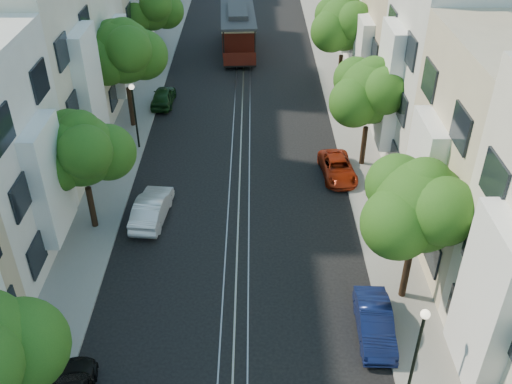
{
  "coord_description": "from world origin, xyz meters",
  "views": [
    {
      "loc": [
        0.8,
        -8.91,
        17.6
      ],
      "look_at": [
        0.91,
        13.88,
        2.2
      ],
      "focal_mm": 40.0,
      "sensor_mm": 36.0,
      "label": 1
    }
  ],
  "objects_px": {
    "tree_w_c": "(124,53)",
    "tree_e_b": "(420,208)",
    "lamp_west": "(134,107)",
    "parked_car_w_mid": "(152,208)",
    "tree_e_d": "(345,25)",
    "lamp_east": "(419,341)",
    "parked_car_w_far": "(163,96)",
    "tree_e_c": "(371,93)",
    "parked_car_e_mid": "(375,323)",
    "tree_w_d": "(152,8)",
    "parked_car_e_far": "(338,168)",
    "tree_w_b": "(82,152)",
    "cable_car": "(238,28)"
  },
  "relations": [
    {
      "from": "tree_e_c",
      "to": "lamp_west",
      "type": "height_order",
      "value": "tree_e_c"
    },
    {
      "from": "parked_car_e_mid",
      "to": "parked_car_w_far",
      "type": "relative_size",
      "value": 1.03
    },
    {
      "from": "lamp_west",
      "to": "parked_car_w_mid",
      "type": "bearing_deg",
      "value": -75.37
    },
    {
      "from": "tree_w_c",
      "to": "parked_car_w_far",
      "type": "distance_m",
      "value": 5.79
    },
    {
      "from": "tree_w_b",
      "to": "lamp_east",
      "type": "relative_size",
      "value": 1.51
    },
    {
      "from": "tree_e_c",
      "to": "lamp_west",
      "type": "bearing_deg",
      "value": 171.51
    },
    {
      "from": "tree_w_d",
      "to": "tree_w_b",
      "type": "bearing_deg",
      "value": -90.0
    },
    {
      "from": "parked_car_e_mid",
      "to": "lamp_east",
      "type": "bearing_deg",
      "value": -74.83
    },
    {
      "from": "tree_w_c",
      "to": "lamp_east",
      "type": "distance_m",
      "value": 25.01
    },
    {
      "from": "tree_e_c",
      "to": "parked_car_w_mid",
      "type": "height_order",
      "value": "tree_e_c"
    },
    {
      "from": "tree_e_c",
      "to": "tree_e_b",
      "type": "bearing_deg",
      "value": -90.0
    },
    {
      "from": "tree_e_b",
      "to": "parked_car_w_mid",
      "type": "xyz_separation_m",
      "value": [
        -11.66,
        5.75,
        -4.07
      ]
    },
    {
      "from": "tree_w_d",
      "to": "cable_car",
      "type": "xyz_separation_m",
      "value": [
        6.64,
        3.03,
        -2.54
      ]
    },
    {
      "from": "tree_e_c",
      "to": "tree_w_c",
      "type": "relative_size",
      "value": 0.92
    },
    {
      "from": "tree_e_b",
      "to": "cable_car",
      "type": "height_order",
      "value": "tree_e_b"
    },
    {
      "from": "tree_e_c",
      "to": "parked_car_e_mid",
      "type": "bearing_deg",
      "value": -97.24
    },
    {
      "from": "tree_w_c",
      "to": "tree_e_b",
      "type": "bearing_deg",
      "value": -48.01
    },
    {
      "from": "tree_w_d",
      "to": "cable_car",
      "type": "distance_m",
      "value": 7.73
    },
    {
      "from": "tree_w_b",
      "to": "parked_car_e_mid",
      "type": "distance_m",
      "value": 15.05
    },
    {
      "from": "tree_w_d",
      "to": "lamp_west",
      "type": "bearing_deg",
      "value": -86.56
    },
    {
      "from": "parked_car_e_mid",
      "to": "lamp_west",
      "type": "bearing_deg",
      "value": 129.87
    },
    {
      "from": "tree_e_c",
      "to": "lamp_west",
      "type": "distance_m",
      "value": 13.82
    },
    {
      "from": "lamp_east",
      "to": "parked_car_w_mid",
      "type": "bearing_deg",
      "value": 134.94
    },
    {
      "from": "cable_car",
      "to": "parked_car_w_mid",
      "type": "height_order",
      "value": "cable_car"
    },
    {
      "from": "tree_e_d",
      "to": "tree_w_c",
      "type": "distance_m",
      "value": 15.6
    },
    {
      "from": "tree_w_c",
      "to": "parked_car_e_mid",
      "type": "xyz_separation_m",
      "value": [
        12.74,
        -18.07,
        -4.45
      ]
    },
    {
      "from": "tree_e_d",
      "to": "tree_e_c",
      "type": "bearing_deg",
      "value": -90.0
    },
    {
      "from": "lamp_west",
      "to": "parked_car_e_mid",
      "type": "distance_m",
      "value": 19.35
    },
    {
      "from": "tree_w_d",
      "to": "lamp_east",
      "type": "distance_m",
      "value": 34.73
    },
    {
      "from": "tree_w_b",
      "to": "tree_w_c",
      "type": "relative_size",
      "value": 0.88
    },
    {
      "from": "tree_e_d",
      "to": "parked_car_w_mid",
      "type": "xyz_separation_m",
      "value": [
        -11.66,
        -16.25,
        -4.2
      ]
    },
    {
      "from": "parked_car_e_far",
      "to": "parked_car_w_mid",
      "type": "distance_m",
      "value": 10.79
    },
    {
      "from": "tree_e_c",
      "to": "lamp_west",
      "type": "xyz_separation_m",
      "value": [
        -13.56,
        2.02,
        -1.75
      ]
    },
    {
      "from": "tree_w_d",
      "to": "tree_e_b",
      "type": "bearing_deg",
      "value": -61.93
    },
    {
      "from": "lamp_east",
      "to": "cable_car",
      "type": "relative_size",
      "value": 0.45
    },
    {
      "from": "tree_e_b",
      "to": "cable_car",
      "type": "distance_m",
      "value": 31.13
    },
    {
      "from": "parked_car_e_mid",
      "to": "parked_car_w_far",
      "type": "distance_m",
      "value": 24.2
    },
    {
      "from": "lamp_west",
      "to": "tree_w_d",
      "type": "bearing_deg",
      "value": 93.44
    },
    {
      "from": "tree_e_c",
      "to": "parked_car_e_far",
      "type": "distance_m",
      "value": 4.56
    },
    {
      "from": "tree_e_d",
      "to": "tree_w_c",
      "type": "xyz_separation_m",
      "value": [
        -14.4,
        -6.0,
        0.2
      ]
    },
    {
      "from": "lamp_west",
      "to": "parked_car_w_far",
      "type": "bearing_deg",
      "value": 83.71
    },
    {
      "from": "tree_e_d",
      "to": "lamp_west",
      "type": "height_order",
      "value": "tree_e_d"
    },
    {
      "from": "lamp_east",
      "to": "parked_car_w_mid",
      "type": "distance_m",
      "value": 15.3
    },
    {
      "from": "tree_w_d",
      "to": "parked_car_e_mid",
      "type": "distance_m",
      "value": 31.99
    },
    {
      "from": "parked_car_e_far",
      "to": "parked_car_w_far",
      "type": "distance_m",
      "value": 14.74
    },
    {
      "from": "tree_w_c",
      "to": "tree_w_d",
      "type": "bearing_deg",
      "value": 90.0
    },
    {
      "from": "tree_w_d",
      "to": "parked_car_w_mid",
      "type": "xyz_separation_m",
      "value": [
        2.74,
        -21.25,
        -3.93
      ]
    },
    {
      "from": "tree_e_d",
      "to": "parked_car_e_far",
      "type": "distance_m",
      "value": 13.06
    },
    {
      "from": "tree_w_d",
      "to": "lamp_west",
      "type": "distance_m",
      "value": 14.11
    },
    {
      "from": "cable_car",
      "to": "parked_car_e_far",
      "type": "distance_m",
      "value": 21.19
    }
  ]
}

